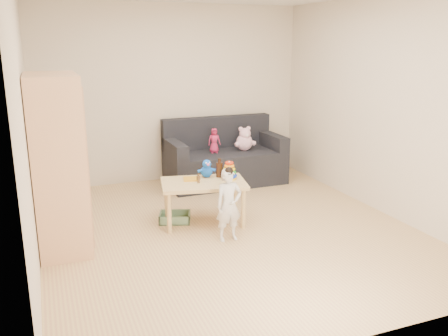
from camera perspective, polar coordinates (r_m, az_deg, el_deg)
name	(u,v)px	position (r m, az deg, el deg)	size (l,w,h in m)	color
room	(228,115)	(5.07, 0.50, 6.38)	(4.50, 4.50, 4.50)	tan
wardrobe	(58,163)	(5.04, -19.36, 0.59)	(0.49, 0.98, 1.76)	#ECB281
sofa	(225,167)	(7.08, 0.11, 0.10)	(1.71, 0.86, 0.48)	black
play_table	(204,202)	(5.51, -2.44, -4.16)	(0.96, 0.60, 0.50)	#E3CC7D
storage_bin	(175,217)	(5.64, -5.93, -5.93)	(0.36, 0.27, 0.11)	#5C7E5B
toddler	(229,206)	(5.01, 0.58, -4.58)	(0.28, 0.19, 0.76)	silver
pink_bear	(244,140)	(7.08, 2.47, 3.35)	(0.26, 0.23, 0.30)	#FFBBD2
doll	(214,141)	(6.90, -1.19, 3.29)	(0.18, 0.12, 0.36)	#BF2350
ring_stacker	(229,172)	(5.52, 0.64, -0.48)	(0.19, 0.19, 0.21)	yellow
brown_bottle	(219,169)	(5.60, -0.56, -0.12)	(0.08, 0.08, 0.23)	black
blue_plush	(207,168)	(5.60, -2.12, -0.01)	(0.18, 0.14, 0.22)	blue
wooden_figure	(198,178)	(5.37, -3.09, -1.25)	(0.04, 0.04, 0.11)	brown
yellow_book	(191,179)	(5.53, -3.95, -1.32)	(0.18, 0.18, 0.01)	orange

